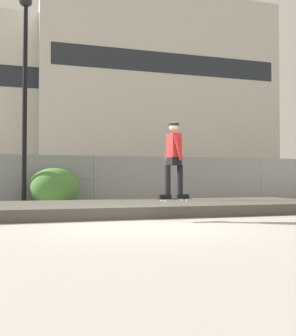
{
  "coord_description": "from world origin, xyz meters",
  "views": [
    {
      "loc": [
        -2.26,
        -7.87,
        0.97
      ],
      "look_at": [
        1.01,
        3.26,
        1.29
      ],
      "focal_mm": 41.92,
      "sensor_mm": 36.0,
      "label": 1
    }
  ],
  "objects_px": {
    "street_lamp": "(25,77)",
    "shrub_left": "(54,187)",
    "skater": "(174,155)",
    "skateboard": "(174,199)",
    "parked_car_mid": "(85,181)"
  },
  "relations": [
    {
      "from": "skateboard",
      "to": "street_lamp",
      "type": "distance_m",
      "value": 7.71
    },
    {
      "from": "street_lamp",
      "to": "shrub_left",
      "type": "distance_m",
      "value": 3.96
    },
    {
      "from": "skater",
      "to": "parked_car_mid",
      "type": "distance_m",
      "value": 10.0
    },
    {
      "from": "skater",
      "to": "shrub_left",
      "type": "relative_size",
      "value": 0.99
    },
    {
      "from": "skater",
      "to": "street_lamp",
      "type": "height_order",
      "value": "street_lamp"
    },
    {
      "from": "parked_car_mid",
      "to": "shrub_left",
      "type": "relative_size",
      "value": 2.55
    },
    {
      "from": "skateboard",
      "to": "parked_car_mid",
      "type": "bearing_deg",
      "value": 94.43
    },
    {
      "from": "skateboard",
      "to": "skater",
      "type": "bearing_deg",
      "value": 33.69
    },
    {
      "from": "skateboard",
      "to": "skater",
      "type": "distance_m",
      "value": 1.0
    },
    {
      "from": "street_lamp",
      "to": "parked_car_mid",
      "type": "bearing_deg",
      "value": 58.62
    },
    {
      "from": "parked_car_mid",
      "to": "shrub_left",
      "type": "bearing_deg",
      "value": -110.77
    },
    {
      "from": "shrub_left",
      "to": "skateboard",
      "type": "bearing_deg",
      "value": -67.57
    },
    {
      "from": "skater",
      "to": "parked_car_mid",
      "type": "relative_size",
      "value": 0.39
    },
    {
      "from": "street_lamp",
      "to": "parked_car_mid",
      "type": "relative_size",
      "value": 1.63
    },
    {
      "from": "skateboard",
      "to": "parked_car_mid",
      "type": "height_order",
      "value": "parked_car_mid"
    }
  ]
}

